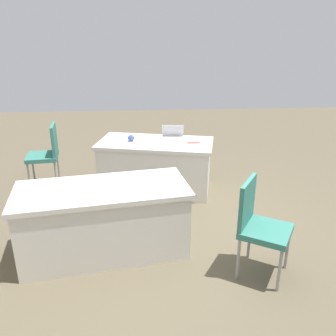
% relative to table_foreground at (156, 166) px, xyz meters
% --- Properties ---
extents(ground_plane, '(14.40, 14.40, 0.00)m').
position_rel_table_foreground_xyz_m(ground_plane, '(-0.12, 1.45, -0.37)').
color(ground_plane, brown).
extents(table_foreground, '(1.76, 1.14, 0.74)m').
position_rel_table_foreground_xyz_m(table_foreground, '(0.00, 0.00, 0.00)').
color(table_foreground, silver).
rests_on(table_foreground, ground).
extents(table_mid_right, '(1.85, 1.04, 0.74)m').
position_rel_table_foreground_xyz_m(table_mid_right, '(0.61, 1.56, 0.00)').
color(table_mid_right, silver).
rests_on(table_mid_right, ground).
extents(chair_tucked_right, '(0.61, 0.61, 0.95)m').
position_rel_table_foreground_xyz_m(chair_tucked_right, '(-0.88, 2.03, 0.17)').
color(chair_tucked_right, '#9E9993').
rests_on(chair_tucked_right, ground).
extents(chair_aisle, '(0.49, 0.49, 0.95)m').
position_rel_table_foreground_xyz_m(chair_aisle, '(1.62, -0.27, 0.17)').
color(chair_aisle, '#9E9993').
rests_on(chair_aisle, ground).
extents(laptop_silver, '(0.34, 0.32, 0.21)m').
position_rel_table_foreground_xyz_m(laptop_silver, '(-0.25, -0.06, 0.41)').
color(laptop_silver, silver).
rests_on(laptop_silver, table_foreground).
extents(yarn_ball, '(0.09, 0.09, 0.09)m').
position_rel_table_foreground_xyz_m(yarn_ball, '(0.35, -0.06, 0.42)').
color(yarn_ball, '#3F5999').
rests_on(yarn_ball, table_foreground).
extents(scissors_red, '(0.18, 0.05, 0.01)m').
position_rel_table_foreground_xyz_m(scissors_red, '(-0.53, 0.11, 0.37)').
color(scissors_red, red).
rests_on(scissors_red, table_foreground).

